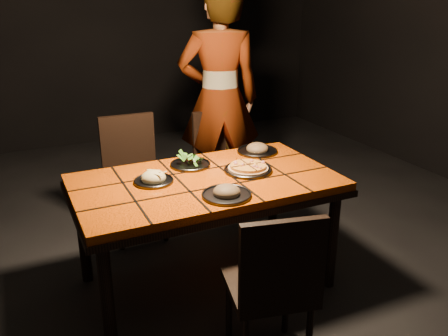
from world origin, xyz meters
name	(u,v)px	position (x,y,z in m)	size (l,w,h in m)	color
room_shell	(204,55)	(0.00, 0.00, 1.50)	(6.04, 7.04, 3.08)	black
dining_table	(206,190)	(0.00, 0.00, 0.67)	(1.62, 0.92, 0.75)	#E55607
chair_near	(274,283)	(0.00, -0.85, 0.52)	(0.48, 0.48, 0.90)	black
chair_far_left	(132,168)	(-0.23, 0.92, 0.54)	(0.44, 0.44, 0.94)	black
chair_far_right	(219,155)	(0.55, 1.02, 0.50)	(0.40, 0.40, 0.88)	black
diner	(219,99)	(0.61, 1.13, 0.96)	(0.70, 0.46, 1.93)	brown
plate_pizza	(248,169)	(0.30, 0.00, 0.77)	(0.31, 0.31, 0.04)	#36363B
plate_pasta	(154,179)	(-0.31, 0.08, 0.77)	(0.24, 0.24, 0.08)	#36363B
plate_salad	(190,162)	(0.00, 0.25, 0.78)	(0.27, 0.27, 0.07)	#36363B
plate_mushroom_a	(227,192)	(0.00, -0.30, 0.77)	(0.28, 0.28, 0.09)	#36363B
plate_mushroom_b	(257,149)	(0.53, 0.31, 0.77)	(0.29, 0.29, 0.10)	#36363B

